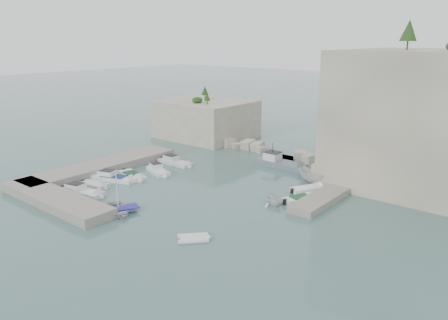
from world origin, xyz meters
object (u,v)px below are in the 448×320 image
Objects in this scene: motorboat_c at (132,177)px; tender_east_c at (308,191)px; motorboat_b at (158,173)px; motorboat_d at (114,180)px; motorboat_e at (94,187)px; tender_east_b at (300,201)px; inflatable_dinghy at (193,240)px; motorboat_a at (175,164)px; rowboat at (119,213)px; tender_east_a at (273,204)px; motorboat_f at (82,194)px; work_boat at (281,167)px; tender_east_d at (311,182)px.

tender_east_c is at bearing 38.98° from motorboat_c.
motorboat_b is 6.39m from motorboat_d.
tender_east_b is (22.96, 12.25, 0.00)m from motorboat_e.
motorboat_c is 21.61m from inflatable_dinghy.
motorboat_a is at bearing 92.08° from inflatable_dinghy.
rowboat reaches higher than motorboat_e.
tender_east_a is at bearing -11.96° from motorboat_a.
inflatable_dinghy is 12.56m from tender_east_a.
motorboat_c is at bearing -89.35° from motorboat_b.
rowboat reaches higher than tender_east_c.
rowboat is (8.23, -0.82, 0.00)m from motorboat_f.
inflatable_dinghy is (20.68, -6.44, 0.00)m from motorboat_d.
motorboat_b is 21.21m from tender_east_c.
motorboat_f is 1.36× the size of rowboat.
motorboat_c reaches higher than inflatable_dinghy.
tender_east_b is at bearing -3.80° from motorboat_a.
motorboat_f is 27.89m from tender_east_c.
motorboat_e is 20.56m from inflatable_dinghy.
tender_east_b is (13.53, 15.67, 0.00)m from rowboat.
tender_east_c is (21.97, 16.02, 0.00)m from motorboat_e.
motorboat_d is at bearing -124.63° from work_boat.
motorboat_f reaches higher than motorboat_e.
work_boat reaches higher than tender_east_b.
motorboat_a is 13.98m from motorboat_e.
work_boat reaches higher than motorboat_e.
motorboat_c is at bearing 128.33° from tender_east_b.
motorboat_e is 27.19m from tender_east_c.
motorboat_f is 1.27× the size of tender_east_d.
motorboat_d is 1.48× the size of tender_east_b.
motorboat_e is 0.49× the size of work_boat.
work_boat is at bearing 65.83° from motorboat_c.
motorboat_f is (0.61, -8.25, 0.00)m from motorboat_c.
tender_east_d is at bearing 35.32° from motorboat_f.
inflatable_dinghy is 0.64× the size of tender_east_c.
motorboat_f reaches higher than motorboat_c.
motorboat_b and motorboat_f have the same top height.
motorboat_f is 2.07× the size of inflatable_dinghy.
inflatable_dinghy is at bearing -158.02° from tender_east_c.
motorboat_b is 1.28× the size of motorboat_e.
tender_east_a is (20.56, -4.58, 0.00)m from motorboat_a.
motorboat_a is at bearing 131.20° from tender_east_d.
motorboat_d is 2.13× the size of inflatable_dinghy.
tender_east_d is at bearing -2.93° from rowboat.
motorboat_f is (1.56, -5.90, 0.00)m from motorboat_d.
motorboat_c is 0.82× the size of motorboat_f.
tender_east_c is (21.43, 2.05, 0.00)m from motorboat_a.
tender_east_a reaches higher than tender_east_c.
rowboat is at bearing -30.72° from motorboat_e.
work_boat reaches higher than motorboat_d.
motorboat_b is 0.80× the size of motorboat_d.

